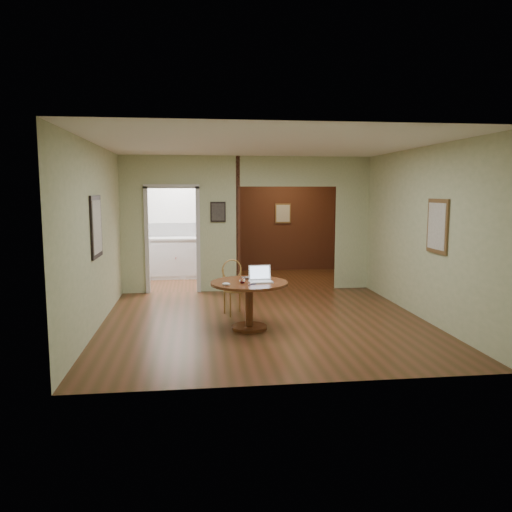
{
  "coord_description": "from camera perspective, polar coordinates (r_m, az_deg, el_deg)",
  "views": [
    {
      "loc": [
        -1.06,
        -7.43,
        2.02
      ],
      "look_at": [
        -0.17,
        -0.2,
        1.06
      ],
      "focal_mm": 35.0,
      "sensor_mm": 36.0,
      "label": 1
    }
  ],
  "objects": [
    {
      "name": "kitchen_cabinet",
      "position": [
        11.74,
        -8.37,
        -0.17
      ],
      "size": [
        2.06,
        0.6,
        0.94
      ],
      "color": "silver",
      "rests_on": "ground"
    },
    {
      "name": "chair",
      "position": [
        8.19,
        -2.56,
        -3.21
      ],
      "size": [
        0.47,
        0.47,
        0.9
      ],
      "rotation": [
        0.0,
        0.0,
        0.29
      ],
      "color": "#A87E3B",
      "rests_on": "ground"
    },
    {
      "name": "dining_table",
      "position": [
        7.29,
        -0.79,
        -4.38
      ],
      "size": [
        1.12,
        1.12,
        0.7
      ],
      "rotation": [
        0.0,
        0.0,
        -0.26
      ],
      "color": "#612A18",
      "rests_on": "ground"
    },
    {
      "name": "floor",
      "position": [
        7.77,
        1.09,
        -7.57
      ],
      "size": [
        5.0,
        5.0,
        0.0
      ],
      "primitive_type": "plane",
      "color": "#412912",
      "rests_on": "ground"
    },
    {
      "name": "closed_laptop",
      "position": [
        7.5,
        -0.24,
        -2.52
      ],
      "size": [
        0.38,
        0.3,
        0.03
      ],
      "primitive_type": "imported",
      "rotation": [
        0.0,
        0.0,
        0.26
      ],
      "color": "#A7A6AB",
      "rests_on": "dining_table"
    },
    {
      "name": "wine_glass",
      "position": [
        7.12,
        -1.57,
        -2.8
      ],
      "size": [
        0.08,
        0.08,
        0.09
      ],
      "primitive_type": null,
      "color": "white",
      "rests_on": "dining_table"
    },
    {
      "name": "pen",
      "position": [
        7.03,
        -0.44,
        -3.27
      ],
      "size": [
        0.12,
        0.08,
        0.01
      ],
      "primitive_type": "cylinder",
      "rotation": [
        0.0,
        1.57,
        0.52
      ],
      "color": "navy",
      "rests_on": "dining_table"
    },
    {
      "name": "room_shell",
      "position": [
        10.57,
        -3.8,
        3.5
      ],
      "size": [
        5.2,
        7.5,
        5.0
      ],
      "color": "white",
      "rests_on": "ground"
    },
    {
      "name": "mouse",
      "position": [
        6.96,
        -3.43,
        -3.24
      ],
      "size": [
        0.13,
        0.09,
        0.05
      ],
      "primitive_type": "ellipsoid",
      "rotation": [
        0.0,
        0.0,
        -0.23
      ],
      "color": "white",
      "rests_on": "dining_table"
    },
    {
      "name": "open_laptop",
      "position": [
        7.27,
        0.5,
        -2.45
      ],
      "size": [
        0.35,
        0.31,
        0.23
      ],
      "rotation": [
        0.0,
        0.0,
        0.08
      ],
      "color": "white",
      "rests_on": "dining_table"
    },
    {
      "name": "grocery_bag",
      "position": [
        11.67,
        -5.19,
        2.96
      ],
      "size": [
        0.34,
        0.29,
        0.33
      ],
      "primitive_type": "ellipsoid",
      "rotation": [
        0.0,
        0.0,
        0.05
      ],
      "color": "#BFAD8C",
      "rests_on": "kitchen_cabinet"
    }
  ]
}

